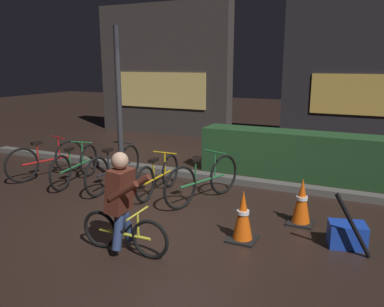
{
  "coord_description": "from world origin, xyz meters",
  "views": [
    {
      "loc": [
        2.68,
        -4.61,
        2.24
      ],
      "look_at": [
        0.2,
        0.6,
        0.9
      ],
      "focal_mm": 36.64,
      "sensor_mm": 36.0,
      "label": 1
    }
  ],
  "objects_px": {
    "parked_bike_center_left": "(114,168)",
    "traffic_cone_near": "(243,216)",
    "parked_bike_center_right": "(158,176)",
    "parked_bike_right_mid": "(203,180)",
    "parked_bike_leftmost": "(47,160)",
    "blue_crate": "(347,235)",
    "parked_bike_left_mid": "(75,166)",
    "street_post": "(119,108)",
    "closed_umbrella": "(353,226)",
    "traffic_cone_far": "(302,202)",
    "cyclist": "(122,203)"
  },
  "relations": [
    {
      "from": "parked_bike_center_left",
      "to": "traffic_cone_near",
      "type": "bearing_deg",
      "value": -114.23
    },
    {
      "from": "parked_bike_center_right",
      "to": "parked_bike_right_mid",
      "type": "relative_size",
      "value": 0.91
    },
    {
      "from": "parked_bike_right_mid",
      "to": "parked_bike_leftmost",
      "type": "bearing_deg",
      "value": 110.02
    },
    {
      "from": "parked_bike_leftmost",
      "to": "traffic_cone_near",
      "type": "distance_m",
      "value": 4.58
    },
    {
      "from": "parked_bike_center_left",
      "to": "parked_bike_right_mid",
      "type": "xyz_separation_m",
      "value": [
        1.75,
        0.05,
        -0.0
      ]
    },
    {
      "from": "parked_bike_center_left",
      "to": "blue_crate",
      "type": "relative_size",
      "value": 3.98
    },
    {
      "from": "parked_bike_leftmost",
      "to": "parked_bike_left_mid",
      "type": "height_order",
      "value": "parked_bike_leftmost"
    },
    {
      "from": "parked_bike_left_mid",
      "to": "blue_crate",
      "type": "xyz_separation_m",
      "value": [
        4.88,
        -0.61,
        -0.19
      ]
    },
    {
      "from": "street_post",
      "to": "closed_umbrella",
      "type": "distance_m",
      "value": 4.38
    },
    {
      "from": "street_post",
      "to": "parked_bike_leftmost",
      "type": "xyz_separation_m",
      "value": [
        -1.65,
        -0.22,
        -1.08
      ]
    },
    {
      "from": "parked_bike_left_mid",
      "to": "traffic_cone_far",
      "type": "distance_m",
      "value": 4.23
    },
    {
      "from": "blue_crate",
      "to": "closed_umbrella",
      "type": "relative_size",
      "value": 0.52
    },
    {
      "from": "traffic_cone_near",
      "to": "blue_crate",
      "type": "distance_m",
      "value": 1.31
    },
    {
      "from": "parked_bike_right_mid",
      "to": "traffic_cone_far",
      "type": "xyz_separation_m",
      "value": [
        1.64,
        -0.27,
        -0.04
      ]
    },
    {
      "from": "street_post",
      "to": "closed_umbrella",
      "type": "xyz_separation_m",
      "value": [
        4.09,
        -1.15,
        -1.05
      ]
    },
    {
      "from": "parked_bike_leftmost",
      "to": "traffic_cone_near",
      "type": "relative_size",
      "value": 2.43
    },
    {
      "from": "traffic_cone_far",
      "to": "closed_umbrella",
      "type": "height_order",
      "value": "closed_umbrella"
    },
    {
      "from": "parked_bike_right_mid",
      "to": "traffic_cone_far",
      "type": "bearing_deg",
      "value": -80.12
    },
    {
      "from": "parked_bike_leftmost",
      "to": "street_post",
      "type": "bearing_deg",
      "value": -66.0
    },
    {
      "from": "parked_bike_center_right",
      "to": "cyclist",
      "type": "distance_m",
      "value": 2.19
    },
    {
      "from": "parked_bike_center_right",
      "to": "closed_umbrella",
      "type": "xyz_separation_m",
      "value": [
        3.2,
        -0.98,
        0.06
      ]
    },
    {
      "from": "street_post",
      "to": "parked_bike_right_mid",
      "type": "distance_m",
      "value": 2.05
    },
    {
      "from": "traffic_cone_near",
      "to": "parked_bike_right_mid",
      "type": "bearing_deg",
      "value": 133.02
    },
    {
      "from": "traffic_cone_near",
      "to": "closed_umbrella",
      "type": "bearing_deg",
      "value": 6.6
    },
    {
      "from": "parked_bike_leftmost",
      "to": "blue_crate",
      "type": "distance_m",
      "value": 5.72
    },
    {
      "from": "cyclist",
      "to": "parked_bike_left_mid",
      "type": "bearing_deg",
      "value": 140.02
    },
    {
      "from": "parked_bike_right_mid",
      "to": "blue_crate",
      "type": "bearing_deg",
      "value": -88.68
    },
    {
      "from": "parked_bike_center_left",
      "to": "traffic_cone_far",
      "type": "xyz_separation_m",
      "value": [
        3.39,
        -0.22,
        -0.04
      ]
    },
    {
      "from": "parked_bike_center_left",
      "to": "blue_crate",
      "type": "bearing_deg",
      "value": -102.7
    },
    {
      "from": "parked_bike_left_mid",
      "to": "parked_bike_right_mid",
      "type": "bearing_deg",
      "value": -97.29
    },
    {
      "from": "traffic_cone_near",
      "to": "traffic_cone_far",
      "type": "height_order",
      "value": "traffic_cone_far"
    },
    {
      "from": "closed_umbrella",
      "to": "parked_bike_leftmost",
      "type": "bearing_deg",
      "value": -19.52
    },
    {
      "from": "parked_bike_leftmost",
      "to": "blue_crate",
      "type": "relative_size",
      "value": 3.72
    },
    {
      "from": "traffic_cone_near",
      "to": "traffic_cone_far",
      "type": "xyz_separation_m",
      "value": [
        0.58,
        0.87,
        0.0
      ]
    },
    {
      "from": "parked_bike_right_mid",
      "to": "traffic_cone_near",
      "type": "xyz_separation_m",
      "value": [
        1.06,
        -1.13,
        -0.04
      ]
    },
    {
      "from": "parked_bike_right_mid",
      "to": "traffic_cone_far",
      "type": "relative_size",
      "value": 2.45
    },
    {
      "from": "parked_bike_left_mid",
      "to": "traffic_cone_near",
      "type": "height_order",
      "value": "parked_bike_left_mid"
    },
    {
      "from": "parked_bike_center_left",
      "to": "closed_umbrella",
      "type": "distance_m",
      "value": 4.2
    },
    {
      "from": "parked_bike_right_mid",
      "to": "blue_crate",
      "type": "distance_m",
      "value": 2.41
    },
    {
      "from": "parked_bike_center_left",
      "to": "cyclist",
      "type": "xyz_separation_m",
      "value": [
        1.61,
        -2.0,
        0.26
      ]
    },
    {
      "from": "traffic_cone_near",
      "to": "parked_bike_center_left",
      "type": "bearing_deg",
      "value": 158.81
    },
    {
      "from": "street_post",
      "to": "parked_bike_center_right",
      "type": "bearing_deg",
      "value": -10.98
    },
    {
      "from": "parked_bike_center_left",
      "to": "cyclist",
      "type": "relative_size",
      "value": 1.41
    },
    {
      "from": "street_post",
      "to": "traffic_cone_near",
      "type": "bearing_deg",
      "value": -24.93
    },
    {
      "from": "parked_bike_leftmost",
      "to": "parked_bike_center_left",
      "type": "xyz_separation_m",
      "value": [
        1.64,
        0.01,
        0.01
      ]
    },
    {
      "from": "street_post",
      "to": "parked_bike_center_left",
      "type": "bearing_deg",
      "value": -91.9
    },
    {
      "from": "parked_bike_left_mid",
      "to": "traffic_cone_far",
      "type": "relative_size",
      "value": 2.39
    },
    {
      "from": "blue_crate",
      "to": "closed_umbrella",
      "type": "distance_m",
      "value": 0.35
    },
    {
      "from": "closed_umbrella",
      "to": "parked_bike_center_right",
      "type": "bearing_deg",
      "value": -27.29
    },
    {
      "from": "cyclist",
      "to": "parked_bike_right_mid",
      "type": "bearing_deg",
      "value": 84.29
    }
  ]
}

